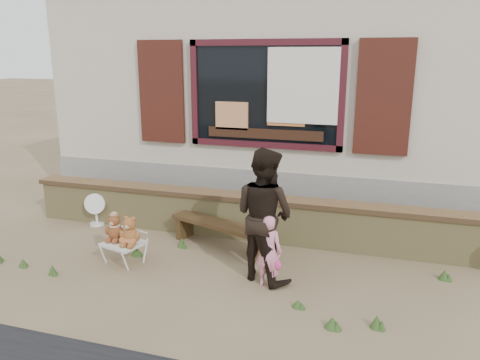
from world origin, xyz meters
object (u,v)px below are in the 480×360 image
(teddy_bear_left, at_px, (115,227))
(teddy_bear_right, at_px, (130,230))
(folding_chair, at_px, (124,244))
(child, at_px, (268,251))
(adult, at_px, (264,215))
(bench, at_px, (218,229))

(teddy_bear_left, height_order, teddy_bear_right, teddy_bear_right)
(folding_chair, distance_m, child, 1.97)
(folding_chair, bearing_deg, child, 13.35)
(folding_chair, relative_size, adult, 0.35)
(teddy_bear_right, bearing_deg, child, 14.36)
(bench, distance_m, folding_chair, 1.32)
(teddy_bear_left, relative_size, child, 0.43)
(bench, bearing_deg, adult, -20.61)
(teddy_bear_left, bearing_deg, adult, 18.01)
(folding_chair, height_order, adult, adult)
(bench, distance_m, teddy_bear_left, 1.42)
(folding_chair, distance_m, adult, 1.94)
(child, bearing_deg, adult, -58.52)
(adult, bearing_deg, teddy_bear_left, 28.75)
(teddy_bear_right, relative_size, adult, 0.24)
(folding_chair, height_order, child, child)
(bench, height_order, teddy_bear_left, teddy_bear_left)
(teddy_bear_left, bearing_deg, child, 12.47)
(child, bearing_deg, folding_chair, 1.14)
(bench, height_order, child, child)
(teddy_bear_left, xyz_separation_m, child, (2.10, -0.10, -0.04))
(bench, height_order, folding_chair, bench)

